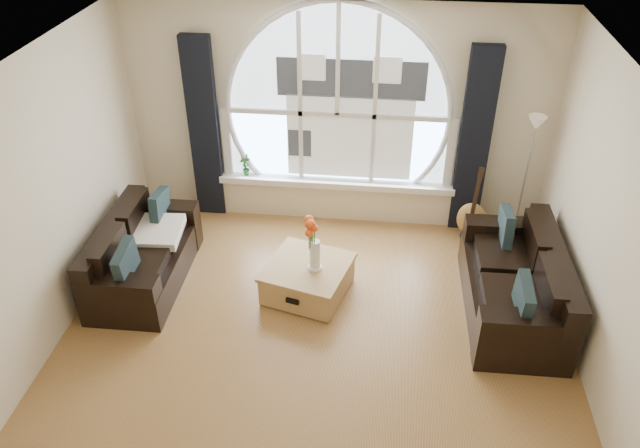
{
  "coord_description": "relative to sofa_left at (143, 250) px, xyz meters",
  "views": [
    {
      "loc": [
        0.56,
        -4.03,
        4.36
      ],
      "look_at": [
        0.0,
        0.9,
        1.05
      ],
      "focal_mm": 34.93,
      "sensor_mm": 36.0,
      "label": 1
    }
  ],
  "objects": [
    {
      "name": "neighbor_house",
      "position": [
        2.1,
        1.56,
        1.1
      ],
      "size": [
        1.7,
        0.02,
        1.5
      ],
      "primitive_type": "cube",
      "color": "silver",
      "rests_on": "wall_back"
    },
    {
      "name": "ground",
      "position": [
        1.95,
        -1.14,
        -0.4
      ],
      "size": [
        5.0,
        5.5,
        0.01
      ],
      "primitive_type": "cube",
      "color": "brown",
      "rests_on": "ground"
    },
    {
      "name": "window_frame",
      "position": [
        1.95,
        1.55,
        1.23
      ],
      "size": [
        2.76,
        0.08,
        2.15
      ],
      "primitive_type": "cube",
      "color": "white",
      "rests_on": "wall_back"
    },
    {
      "name": "sofa_right",
      "position": [
        3.91,
        -0.09,
        0.0
      ],
      "size": [
        0.92,
        1.8,
        0.79
      ],
      "primitive_type": "cube",
      "rotation": [
        0.0,
        0.0,
        0.01
      ],
      "color": "black",
      "rests_on": "ground"
    },
    {
      "name": "throw_blanket",
      "position": [
        0.09,
        0.22,
        0.1
      ],
      "size": [
        0.59,
        0.59,
        0.1
      ],
      "primitive_type": "cube",
      "rotation": [
        0.0,
        0.0,
        0.07
      ],
      "color": "silver",
      "rests_on": "sofa_left"
    },
    {
      "name": "curtain_left",
      "position": [
        0.35,
        1.49,
        0.75
      ],
      "size": [
        0.35,
        0.12,
        2.3
      ],
      "primitive_type": "cube",
      "color": "black",
      "rests_on": "ground"
    },
    {
      "name": "window_sill",
      "position": [
        1.95,
        1.51,
        0.11
      ],
      "size": [
        2.9,
        0.22,
        0.08
      ],
      "primitive_type": "cube",
      "color": "white",
      "rests_on": "wall_back"
    },
    {
      "name": "coffee_chest",
      "position": [
        1.8,
        -0.02,
        -0.2
      ],
      "size": [
        1.02,
        1.02,
        0.41
      ],
      "primitive_type": "cube",
      "rotation": [
        0.0,
        0.0,
        -0.27
      ],
      "color": "#A57D48",
      "rests_on": "ground"
    },
    {
      "name": "wall_right",
      "position": [
        4.45,
        -1.14,
        0.95
      ],
      "size": [
        0.01,
        5.5,
        2.7
      ],
      "primitive_type": "cube",
      "color": "beige",
      "rests_on": "ground"
    },
    {
      "name": "vase_flowers",
      "position": [
        1.88,
        -0.06,
        0.36
      ],
      "size": [
        0.24,
        0.24,
        0.7
      ],
      "primitive_type": "cube",
      "color": "white",
      "rests_on": "coffee_chest"
    },
    {
      "name": "wall_left",
      "position": [
        -0.55,
        -1.14,
        0.95
      ],
      "size": [
        0.01,
        5.5,
        2.7
      ],
      "primitive_type": "cube",
      "color": "beige",
      "rests_on": "ground"
    },
    {
      "name": "curtain_right",
      "position": [
        3.55,
        1.49,
        0.75
      ],
      "size": [
        0.35,
        0.12,
        2.3
      ],
      "primitive_type": "cube",
      "color": "black",
      "rests_on": "ground"
    },
    {
      "name": "sofa_left",
      "position": [
        0.0,
        0.0,
        0.0
      ],
      "size": [
        0.83,
        1.64,
        0.73
      ],
      "primitive_type": "cube",
      "rotation": [
        0.0,
        0.0,
        0.01
      ],
      "color": "black",
      "rests_on": "ground"
    },
    {
      "name": "wall_back",
      "position": [
        1.95,
        1.61,
        0.95
      ],
      "size": [
        5.0,
        0.01,
        2.7
      ],
      "primitive_type": "cube",
      "color": "beige",
      "rests_on": "ground"
    },
    {
      "name": "ceiling",
      "position": [
        1.95,
        -1.14,
        2.3
      ],
      "size": [
        5.0,
        5.5,
        0.01
      ],
      "primitive_type": "cube",
      "color": "silver",
      "rests_on": "ground"
    },
    {
      "name": "arched_window",
      "position": [
        1.95,
        1.58,
        1.23
      ],
      "size": [
        2.6,
        0.06,
        2.15
      ],
      "primitive_type": "cube",
      "color": "silver",
      "rests_on": "wall_back"
    },
    {
      "name": "potted_plant",
      "position": [
        0.82,
        1.51,
        0.29
      ],
      "size": [
        0.17,
        0.15,
        0.28
      ],
      "primitive_type": "imported",
      "rotation": [
        0.0,
        0.0,
        -0.42
      ],
      "color": "#1E6023",
      "rests_on": "window_sill"
    },
    {
      "name": "attic_slope",
      "position": [
        4.15,
        -1.14,
        1.95
      ],
      "size": [
        0.92,
        5.5,
        0.72
      ],
      "primitive_type": "cube",
      "color": "silver",
      "rests_on": "ground"
    },
    {
      "name": "floor_lamp",
      "position": [
        4.16,
        1.29,
        0.4
      ],
      "size": [
        0.24,
        0.24,
        1.6
      ],
      "primitive_type": "cube",
      "color": "#B2B2B2",
      "rests_on": "ground"
    },
    {
      "name": "guitar",
      "position": [
        3.61,
        1.17,
        0.13
      ],
      "size": [
        0.42,
        0.36,
        1.06
      ],
      "primitive_type": "cube",
      "rotation": [
        0.0,
        0.0,
        -0.38
      ],
      "color": "olive",
      "rests_on": "ground"
    }
  ]
}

